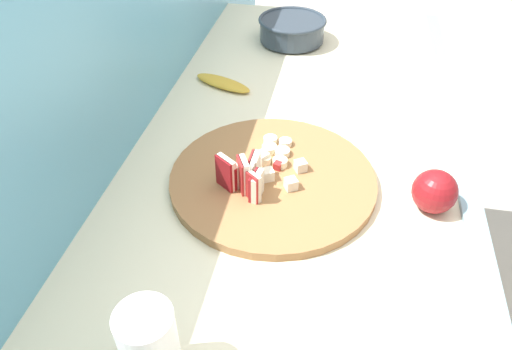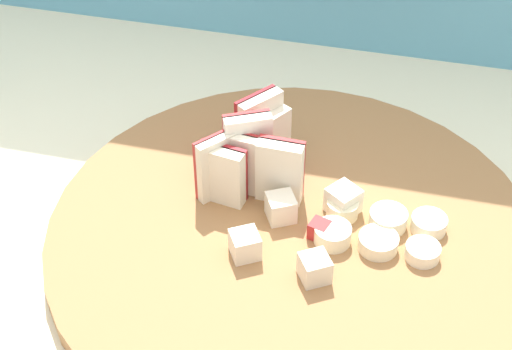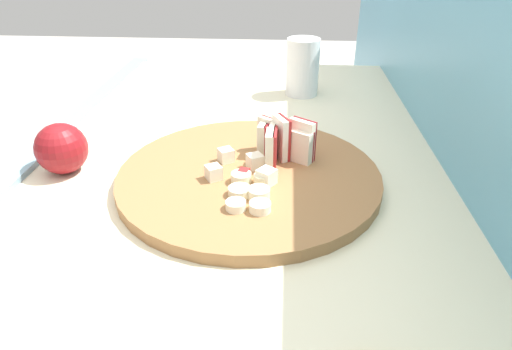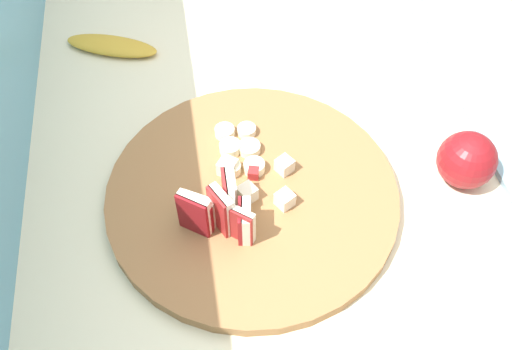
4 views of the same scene
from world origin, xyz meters
name	(u,v)px [view 4 (image 4 of 4)]	position (x,y,z in m)	size (l,w,h in m)	color
tiled_countertop	(262,274)	(0.00, 0.00, 0.44)	(1.49, 0.66, 0.89)	beige
tile_backsplash	(63,250)	(0.00, 0.35, 0.64)	(2.40, 0.04, 1.28)	#5BA3C1
cutting_board	(252,194)	(-0.12, 0.04, 0.89)	(0.38, 0.38, 0.02)	olive
apple_wedge_fan	(221,210)	(-0.16, 0.08, 0.93)	(0.08, 0.09, 0.06)	maroon
apple_dice_pile	(258,180)	(-0.11, 0.03, 0.91)	(0.09, 0.10, 0.02)	beige
banana_slice_rows	(240,150)	(-0.05, 0.04, 0.91)	(0.10, 0.06, 0.01)	#F4EAC6
banana_peel	(112,46)	(0.21, 0.21, 0.89)	(0.15, 0.05, 0.02)	gold
whole_apple	(467,160)	(-0.13, -0.24, 0.92)	(0.08, 0.08, 0.08)	maroon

